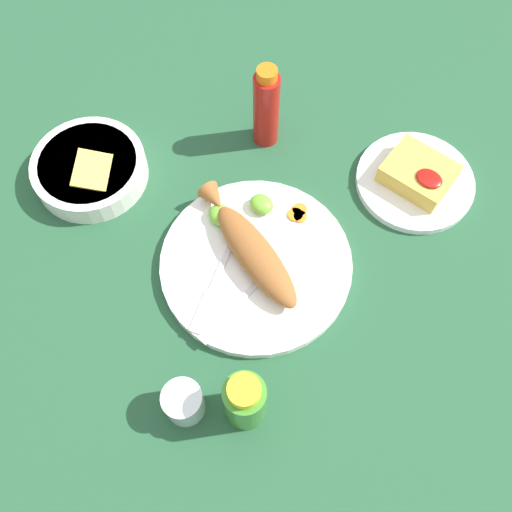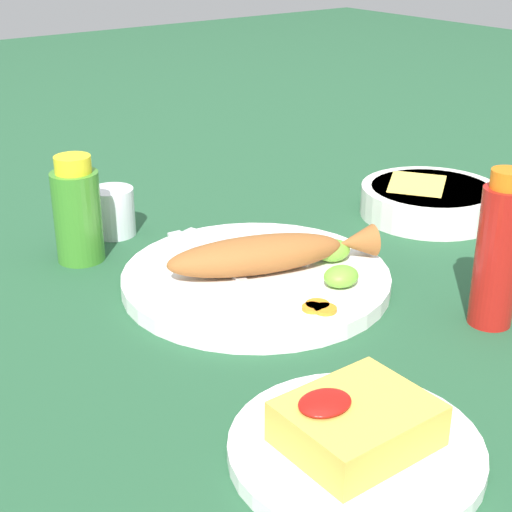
# 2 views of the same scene
# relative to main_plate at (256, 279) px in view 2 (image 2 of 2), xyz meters

# --- Properties ---
(ground_plane) EXTENTS (4.00, 4.00, 0.00)m
(ground_plane) POSITION_rel_main_plate_xyz_m (0.00, 0.00, -0.01)
(ground_plane) COLOR #235133
(main_plate) EXTENTS (0.31, 0.31, 0.02)m
(main_plate) POSITION_rel_main_plate_xyz_m (0.00, 0.00, 0.00)
(main_plate) COLOR white
(main_plate) RESTS_ON ground_plane
(fried_fish) EXTENTS (0.25, 0.13, 0.04)m
(fried_fish) POSITION_rel_main_plate_xyz_m (-0.01, 0.00, 0.03)
(fried_fish) COLOR #935628
(fried_fish) RESTS_ON main_plate
(fork_near) EXTENTS (0.03, 0.19, 0.00)m
(fork_near) POSITION_rel_main_plate_xyz_m (0.02, -0.08, 0.01)
(fork_near) COLOR silver
(fork_near) RESTS_ON main_plate
(fork_far) EXTENTS (0.07, 0.18, 0.00)m
(fork_far) POSITION_rel_main_plate_xyz_m (-0.03, -0.08, 0.01)
(fork_far) COLOR silver
(fork_far) RESTS_ON main_plate
(carrot_slice_near) EXTENTS (0.02, 0.02, 0.00)m
(carrot_slice_near) POSITION_rel_main_plate_xyz_m (0.01, 0.11, 0.01)
(carrot_slice_near) COLOR orange
(carrot_slice_near) RESTS_ON main_plate
(carrot_slice_mid) EXTENTS (0.03, 0.03, 0.00)m
(carrot_slice_mid) POSITION_rel_main_plate_xyz_m (0.00, 0.11, 0.01)
(carrot_slice_mid) COLOR orange
(carrot_slice_mid) RESTS_ON main_plate
(carrot_slice_far) EXTENTS (0.02, 0.02, 0.00)m
(carrot_slice_far) POSITION_rel_main_plate_xyz_m (0.00, 0.12, 0.01)
(carrot_slice_far) COLOR orange
(carrot_slice_far) RESTS_ON main_plate
(lime_wedge_main) EXTENTS (0.04, 0.04, 0.02)m
(lime_wedge_main) POSITION_rel_main_plate_xyz_m (-0.05, 0.08, 0.02)
(lime_wedge_main) COLOR #6BB233
(lime_wedge_main) RESTS_ON main_plate
(lime_wedge_side) EXTENTS (0.04, 0.04, 0.02)m
(lime_wedge_side) POSITION_rel_main_plate_xyz_m (-0.09, 0.03, 0.02)
(lime_wedge_side) COLOR #6BB233
(lime_wedge_side) RESTS_ON main_plate
(hot_sauce_bottle_red) EXTENTS (0.05, 0.05, 0.17)m
(hot_sauce_bottle_red) POSITION_rel_main_plate_xyz_m (-0.14, 0.22, 0.07)
(hot_sauce_bottle_red) COLOR #B21914
(hot_sauce_bottle_red) RESTS_ON ground_plane
(hot_sauce_bottle_green) EXTENTS (0.06, 0.06, 0.13)m
(hot_sauce_bottle_green) POSITION_rel_main_plate_xyz_m (0.13, -0.19, 0.05)
(hot_sauce_bottle_green) COLOR #3D8428
(hot_sauce_bottle_green) RESTS_ON ground_plane
(salt_cup) EXTENTS (0.06, 0.06, 0.06)m
(salt_cup) POSITION_rel_main_plate_xyz_m (0.06, -0.24, 0.02)
(salt_cup) COLOR silver
(salt_cup) RESTS_ON ground_plane
(side_plate_fries) EXTENTS (0.20, 0.20, 0.01)m
(side_plate_fries) POSITION_rel_main_plate_xyz_m (0.12, 0.29, -0.00)
(side_plate_fries) COLOR white
(side_plate_fries) RESTS_ON ground_plane
(fries_pile) EXTENTS (0.11, 0.09, 0.04)m
(fries_pile) POSITION_rel_main_plate_xyz_m (0.12, 0.29, 0.02)
(fries_pile) COLOR gold
(fries_pile) RESTS_ON side_plate_fries
(guacamole_bowl) EXTENTS (0.19, 0.19, 0.06)m
(guacamole_bowl) POSITION_rel_main_plate_xyz_m (-0.33, -0.04, 0.02)
(guacamole_bowl) COLOR white
(guacamole_bowl) RESTS_ON ground_plane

